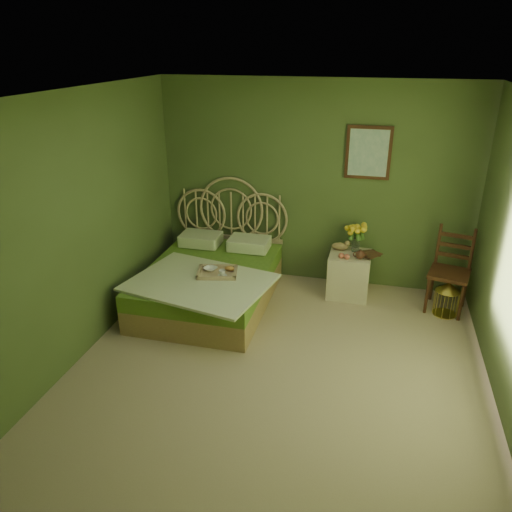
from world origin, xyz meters
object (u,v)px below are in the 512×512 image
(chair, at_px, (450,265))
(nightstand, at_px, (350,269))
(birdcage, at_px, (447,299))
(bed, at_px, (211,279))

(chair, bearing_deg, nightstand, -169.17)
(nightstand, height_order, chair, chair)
(birdcage, bearing_deg, nightstand, 167.93)
(nightstand, bearing_deg, birdcage, -12.07)
(bed, height_order, nightstand, bed)
(nightstand, bearing_deg, bed, -159.90)
(bed, bearing_deg, nightstand, 20.10)
(bed, distance_m, birdcage, 2.82)
(nightstand, bearing_deg, chair, -2.36)
(chair, distance_m, birdcage, 0.41)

